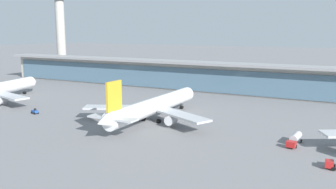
{
  "coord_description": "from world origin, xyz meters",
  "views": [
    {
      "loc": [
        60.39,
        -101.83,
        30.72
      ],
      "look_at": [
        0.0,
        14.06,
        7.6
      ],
      "focal_mm": 38.93,
      "sensor_mm": 36.0,
      "label": 1
    }
  ],
  "objects_px": {
    "airliner_centre_stand": "(153,106)",
    "service_truck_by_tail_olive": "(108,123)",
    "service_truck_on_taxiway_blue": "(35,111)",
    "control_tower": "(60,23)",
    "service_truck_under_wing_red": "(295,139)"
  },
  "relations": [
    {
      "from": "service_truck_by_tail_olive",
      "to": "airliner_centre_stand",
      "type": "bearing_deg",
      "value": 51.23
    },
    {
      "from": "airliner_centre_stand",
      "to": "service_truck_on_taxiway_blue",
      "type": "relative_size",
      "value": 19.22
    },
    {
      "from": "service_truck_under_wing_red",
      "to": "service_truck_on_taxiway_blue",
      "type": "relative_size",
      "value": 2.72
    },
    {
      "from": "service_truck_by_tail_olive",
      "to": "control_tower",
      "type": "xyz_separation_m",
      "value": [
        -123.01,
        108.91,
        34.83
      ]
    },
    {
      "from": "service_truck_under_wing_red",
      "to": "control_tower",
      "type": "height_order",
      "value": "control_tower"
    },
    {
      "from": "service_truck_under_wing_red",
      "to": "service_truck_by_tail_olive",
      "type": "height_order",
      "value": "service_truck_under_wing_red"
    },
    {
      "from": "airliner_centre_stand",
      "to": "control_tower",
      "type": "xyz_separation_m",
      "value": [
        -132.86,
        96.65,
        30.43
      ]
    },
    {
      "from": "airliner_centre_stand",
      "to": "service_truck_by_tail_olive",
      "type": "xyz_separation_m",
      "value": [
        -9.85,
        -12.26,
        -4.4
      ]
    },
    {
      "from": "service_truck_under_wing_red",
      "to": "control_tower",
      "type": "xyz_separation_m",
      "value": [
        -180.02,
        101.71,
        33.93
      ]
    },
    {
      "from": "service_truck_under_wing_red",
      "to": "control_tower",
      "type": "distance_m",
      "value": 209.53
    },
    {
      "from": "service_truck_on_taxiway_blue",
      "to": "control_tower",
      "type": "relative_size",
      "value": 0.05
    },
    {
      "from": "service_truck_by_tail_olive",
      "to": "service_truck_under_wing_red",
      "type": "bearing_deg",
      "value": 7.2
    },
    {
      "from": "service_truck_on_taxiway_blue",
      "to": "control_tower",
      "type": "xyz_separation_m",
      "value": [
        -88.22,
        107.48,
        34.76
      ]
    },
    {
      "from": "airliner_centre_stand",
      "to": "service_truck_under_wing_red",
      "type": "height_order",
      "value": "airliner_centre_stand"
    },
    {
      "from": "service_truck_by_tail_olive",
      "to": "service_truck_on_taxiway_blue",
      "type": "relative_size",
      "value": 2.02
    }
  ]
}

